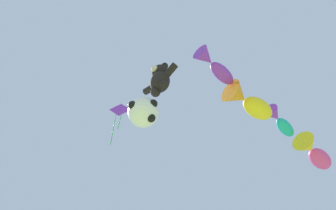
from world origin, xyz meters
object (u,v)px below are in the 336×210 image
at_px(fish_kite_violet, 214,66).
at_px(fish_kite_goldfin, 248,102).
at_px(teddy_bear_kite, 160,79).
at_px(soccer_ball_kite, 144,112).
at_px(fish_kite_magenta, 314,152).
at_px(fish_kite_teal, 280,121).
at_px(diamond_kite, 119,113).

bearing_deg(fish_kite_violet, fish_kite_goldfin, 91.26).
relative_size(teddy_bear_kite, fish_kite_violet, 0.84).
bearing_deg(fish_kite_goldfin, teddy_bear_kite, -109.21).
xyz_separation_m(soccer_ball_kite, fish_kite_violet, (2.03, 1.76, 3.05)).
bearing_deg(soccer_ball_kite, fish_kite_magenta, 75.27).
height_order(fish_kite_teal, fish_kite_magenta, fish_kite_teal).
bearing_deg(fish_kite_violet, soccer_ball_kite, -139.08).
xyz_separation_m(soccer_ball_kite, fish_kite_magenta, (2.33, 8.87, 3.19)).
bearing_deg(fish_kite_magenta, fish_kite_violet, -92.42).
height_order(soccer_ball_kite, fish_kite_goldfin, fish_kite_goldfin).
relative_size(teddy_bear_kite, diamond_kite, 0.61).
distance_m(soccer_ball_kite, fish_kite_magenta, 9.71).
relative_size(fish_kite_teal, fish_kite_magenta, 0.85).
distance_m(fish_kite_teal, diamond_kite, 7.48).
height_order(soccer_ball_kite, fish_kite_magenta, fish_kite_magenta).
bearing_deg(diamond_kite, fish_kite_violet, 14.96).
xyz_separation_m(fish_kite_goldfin, fish_kite_magenta, (0.35, 4.92, 0.42)).
distance_m(fish_kite_violet, fish_kite_teal, 4.62).
distance_m(fish_kite_goldfin, fish_kite_magenta, 4.95).
relative_size(soccer_ball_kite, diamond_kite, 0.40).
bearing_deg(fish_kite_violet, teddy_bear_kite, -129.90).
relative_size(teddy_bear_kite, soccer_ball_kite, 1.51).
relative_size(fish_kite_violet, fish_kite_magenta, 0.85).
bearing_deg(fish_kite_goldfin, fish_kite_violet, -88.74).
height_order(fish_kite_violet, fish_kite_teal, fish_kite_teal).
xyz_separation_m(fish_kite_violet, fish_kite_teal, (0.16, 4.59, 0.45)).
relative_size(teddy_bear_kite, fish_kite_magenta, 0.72).
distance_m(fish_kite_violet, fish_kite_magenta, 7.11).
distance_m(fish_kite_goldfin, diamond_kite, 5.65).
distance_m(teddy_bear_kite, soccer_ball_kite, 1.71).
relative_size(teddy_bear_kite, fish_kite_goldfin, 0.70).
distance_m(fish_kite_magenta, diamond_kite, 9.63).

